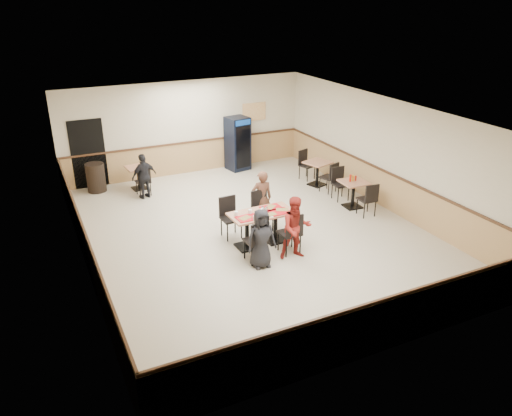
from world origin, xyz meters
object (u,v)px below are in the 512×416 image
diner_woman_left (261,238)px  side_table_far (318,170)px  diner_man_opposite (262,199)px  side_table_near (353,190)px  trash_bin (96,178)px  main_table (261,223)px  back_table (138,174)px  diner_woman_right (296,228)px  pepsi_cooler (238,144)px  lone_diner (144,176)px

diner_woman_left → side_table_far: 5.27m
diner_man_opposite → side_table_far: diner_man_opposite is taller
side_table_near → trash_bin: trash_bin is taller
main_table → side_table_near: main_table is taller
side_table_near → back_table: bearing=141.8°
main_table → back_table: 5.16m
side_table_near → diner_woman_right: bearing=-147.8°
side_table_near → pepsi_cooler: size_ratio=0.43×
diner_man_opposite → side_table_far: (2.82, 1.84, -0.23)m
lone_diner → trash_bin: size_ratio=1.53×
diner_woman_right → side_table_near: 3.38m
lone_diner → side_table_far: size_ratio=1.50×
diner_woman_right → diner_man_opposite: bearing=98.5°
side_table_far → pepsi_cooler: size_ratio=0.50×
diner_woman_left → pepsi_cooler: 6.54m
diner_woman_right → trash_bin: diner_woman_right is taller
back_table → trash_bin: bearing=163.7°
side_table_near → side_table_far: 1.89m
diner_man_opposite → lone_diner: size_ratio=1.11×
side_table_far → diner_man_opposite: bearing=-146.8°
diner_man_opposite → side_table_near: size_ratio=1.94×
side_table_near → diner_man_opposite: bearing=179.0°
lone_diner → trash_bin: (-1.19, 1.14, -0.23)m
lone_diner → diner_woman_left: bearing=87.6°
diner_woman_left → diner_man_opposite: (0.93, 1.87, 0.06)m
diner_man_opposite → pepsi_cooler: bearing=-96.5°
side_table_near → trash_bin: bearing=145.3°
diner_woman_left → lone_diner: 5.15m
lone_diner → side_table_near: size_ratio=1.75×
side_table_near → side_table_far: side_table_near is taller
side_table_far → trash_bin: 6.69m
side_table_near → pepsi_cooler: (-1.57, 4.35, 0.38)m
trash_bin → lone_diner: bearing=-43.8°
diner_woman_right → trash_bin: size_ratio=1.69×
main_table → pepsi_cooler: (1.69, 5.24, 0.35)m
pepsi_cooler → back_table: bearing=176.5°
diner_woman_left → diner_man_opposite: size_ratio=0.91×
lone_diner → pepsi_cooler: size_ratio=0.75×
diner_woman_left → pepsi_cooler: bearing=73.9°
diner_man_opposite → trash_bin: diner_man_opposite is taller
diner_woman_right → diner_man_opposite: size_ratio=0.99×
diner_woman_left → diner_woman_right: diner_woman_right is taller
diner_woman_left → side_table_near: diner_woman_left is taller
main_table → lone_diner: lone_diner is taller
diner_woman_right → side_table_near: (2.86, 1.80, -0.23)m
diner_woman_right → side_table_near: bearing=42.6°
diner_woman_right → back_table: 6.16m
main_table → diner_woman_right: diner_woman_right is taller
main_table → pepsi_cooler: 5.51m
diner_woman_right → lone_diner: (-2.17, 4.96, -0.07)m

